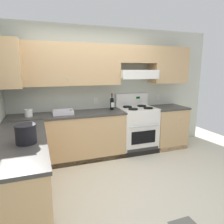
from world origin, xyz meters
name	(u,v)px	position (x,y,z in m)	size (l,w,h in m)	color
ground_plane	(117,189)	(0.00, 0.00, 0.00)	(7.04, 7.04, 0.00)	beige
wall_back	(108,81)	(0.40, 1.53, 1.48)	(4.68, 0.57, 2.55)	beige
counter_back_run	(98,134)	(0.07, 1.24, 0.45)	(3.60, 0.65, 0.91)	tan
counter_left_run	(22,175)	(-1.24, 0.00, 0.45)	(0.63, 1.91, 0.91)	tan
stove	(137,129)	(0.95, 1.25, 0.48)	(0.76, 0.62, 1.20)	white
wine_bottle	(112,103)	(0.41, 1.33, 1.05)	(0.08, 0.08, 0.34)	black
bowl	(63,113)	(-0.58, 1.24, 0.93)	(0.37, 0.27, 0.07)	silver
bucket	(26,133)	(-1.15, -0.18, 1.02)	(0.24, 0.24, 0.21)	black
paper_towel_roll	(28,113)	(-1.16, 1.23, 0.97)	(0.13, 0.13, 0.13)	white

